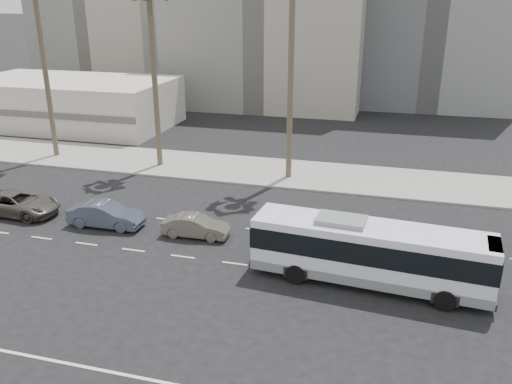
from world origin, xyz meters
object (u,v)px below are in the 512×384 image
(car_a, at_px, (196,226))
(car_c, at_px, (18,203))
(city_bus, at_px, (370,251))
(car_b, at_px, (106,215))

(car_a, height_order, car_c, car_c)
(city_bus, xyz_separation_m, car_c, (-22.67, 2.89, -0.98))
(car_c, bearing_deg, city_bus, -96.85)
(city_bus, relative_size, car_c, 2.12)
(car_a, distance_m, car_c, 12.43)
(city_bus, relative_size, car_b, 2.50)
(car_b, height_order, car_c, car_b)
(car_a, bearing_deg, car_b, 88.70)
(city_bus, height_order, car_a, city_bus)
(city_bus, bearing_deg, car_c, 177.35)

